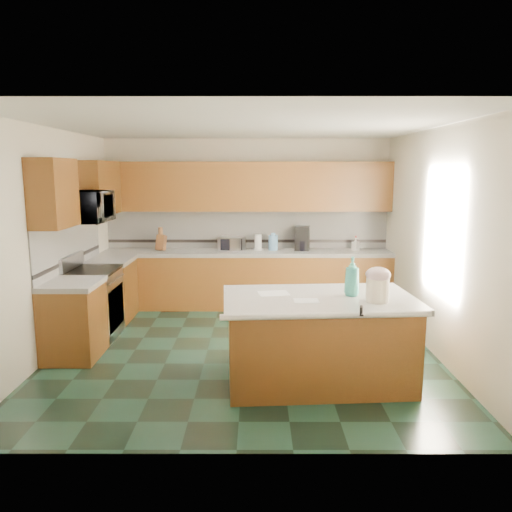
{
  "coord_description": "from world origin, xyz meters",
  "views": [
    {
      "loc": [
        0.16,
        -5.89,
        2.19
      ],
      "look_at": [
        0.15,
        0.35,
        1.12
      ],
      "focal_mm": 35.0,
      "sensor_mm": 36.0,
      "label": 1
    }
  ],
  "objects_px": {
    "island_base": "(318,342)",
    "toaster_oven": "(232,244)",
    "treat_jar": "(377,290)",
    "soap_bottle_island": "(352,276)",
    "island_top": "(319,299)",
    "knife_block": "(161,243)",
    "coffee_maker": "(302,238)"
  },
  "relations": [
    {
      "from": "island_base",
      "to": "toaster_oven",
      "type": "height_order",
      "value": "toaster_oven"
    },
    {
      "from": "island_base",
      "to": "toaster_oven",
      "type": "xyz_separation_m",
      "value": [
        -1.04,
        2.98,
        0.6
      ]
    },
    {
      "from": "island_top",
      "to": "toaster_oven",
      "type": "relative_size",
      "value": 5.06
    },
    {
      "from": "island_top",
      "to": "toaster_oven",
      "type": "distance_m",
      "value": 3.16
    },
    {
      "from": "island_base",
      "to": "toaster_oven",
      "type": "distance_m",
      "value": 3.22
    },
    {
      "from": "treat_jar",
      "to": "coffee_maker",
      "type": "xyz_separation_m",
      "value": [
        -0.45,
        3.21,
        0.08
      ]
    },
    {
      "from": "island_base",
      "to": "soap_bottle_island",
      "type": "relative_size",
      "value": 4.58
    },
    {
      "from": "island_base",
      "to": "knife_block",
      "type": "distance_m",
      "value": 3.75
    },
    {
      "from": "island_top",
      "to": "soap_bottle_island",
      "type": "bearing_deg",
      "value": 3.32
    },
    {
      "from": "toaster_oven",
      "to": "island_top",
      "type": "bearing_deg",
      "value": -53.3
    },
    {
      "from": "island_base",
      "to": "toaster_oven",
      "type": "relative_size",
      "value": 4.8
    },
    {
      "from": "treat_jar",
      "to": "knife_block",
      "type": "height_order",
      "value": "knife_block"
    },
    {
      "from": "island_top",
      "to": "coffee_maker",
      "type": "relative_size",
      "value": 5.0
    },
    {
      "from": "treat_jar",
      "to": "knife_block",
      "type": "bearing_deg",
      "value": 129.76
    },
    {
      "from": "island_top",
      "to": "treat_jar",
      "type": "bearing_deg",
      "value": -23.05
    },
    {
      "from": "treat_jar",
      "to": "soap_bottle_island",
      "type": "height_order",
      "value": "soap_bottle_island"
    },
    {
      "from": "island_top",
      "to": "toaster_oven",
      "type": "bearing_deg",
      "value": 105.45
    },
    {
      "from": "island_top",
      "to": "toaster_oven",
      "type": "xyz_separation_m",
      "value": [
        -1.04,
        2.98,
        0.14
      ]
    },
    {
      "from": "island_base",
      "to": "coffee_maker",
      "type": "height_order",
      "value": "coffee_maker"
    },
    {
      "from": "knife_block",
      "to": "toaster_oven",
      "type": "relative_size",
      "value": 0.64
    },
    {
      "from": "soap_bottle_island",
      "to": "toaster_oven",
      "type": "distance_m",
      "value": 3.25
    },
    {
      "from": "island_base",
      "to": "island_top",
      "type": "bearing_deg",
      "value": 0.0
    },
    {
      "from": "island_base",
      "to": "island_top",
      "type": "distance_m",
      "value": 0.46
    },
    {
      "from": "treat_jar",
      "to": "soap_bottle_island",
      "type": "relative_size",
      "value": 0.58
    },
    {
      "from": "treat_jar",
      "to": "soap_bottle_island",
      "type": "bearing_deg",
      "value": 130.61
    },
    {
      "from": "coffee_maker",
      "to": "island_top",
      "type": "bearing_deg",
      "value": -82.42
    },
    {
      "from": "toaster_oven",
      "to": "coffee_maker",
      "type": "height_order",
      "value": "coffee_maker"
    },
    {
      "from": "soap_bottle_island",
      "to": "toaster_oven",
      "type": "bearing_deg",
      "value": 124.05
    },
    {
      "from": "knife_block",
      "to": "coffee_maker",
      "type": "distance_m",
      "value": 2.28
    },
    {
      "from": "island_top",
      "to": "knife_block",
      "type": "height_order",
      "value": "knife_block"
    },
    {
      "from": "knife_block",
      "to": "coffee_maker",
      "type": "height_order",
      "value": "coffee_maker"
    },
    {
      "from": "island_base",
      "to": "knife_block",
      "type": "relative_size",
      "value": 7.47
    }
  ]
}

